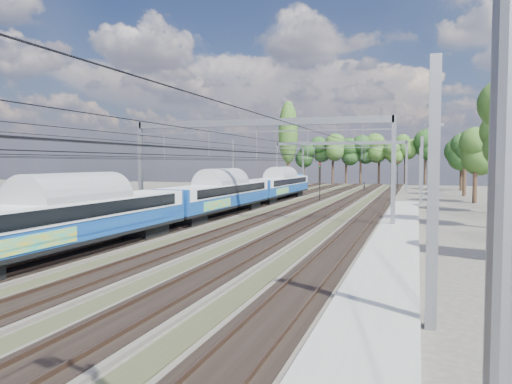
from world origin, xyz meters
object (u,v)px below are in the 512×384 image
(emu_train, at_px, (220,190))
(lamp_post, at_px, (492,46))
(worker, at_px, (364,186))
(signal_near, at_px, (320,177))
(signal_far, at_px, (398,172))

(emu_train, relative_size, lamp_post, 5.77)
(worker, relative_size, lamp_post, 0.14)
(worker, bearing_deg, signal_near, 173.38)
(emu_train, xyz_separation_m, signal_near, (5.52, 21.44, 0.63))
(worker, height_order, signal_far, signal_far)
(lamp_post, bearing_deg, worker, 113.16)
(emu_train, height_order, lamp_post, lamp_post)
(emu_train, distance_m, lamp_post, 43.58)
(emu_train, distance_m, worker, 52.82)
(lamp_post, bearing_deg, signal_far, 109.39)
(signal_far, bearing_deg, signal_near, -85.44)
(signal_near, distance_m, lamp_post, 62.20)
(emu_train, xyz_separation_m, worker, (8.29, 52.13, -1.85))
(emu_train, bearing_deg, signal_near, 75.56)
(emu_train, distance_m, signal_far, 55.96)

